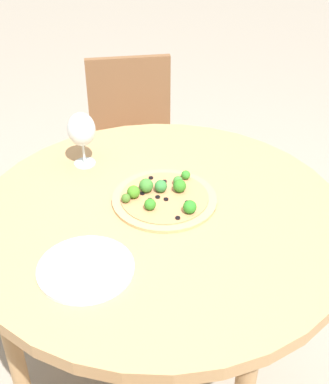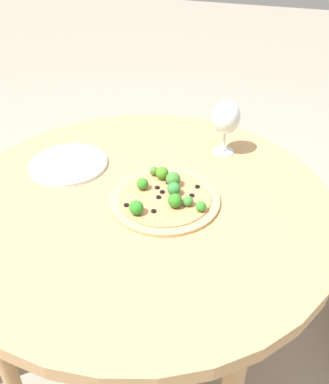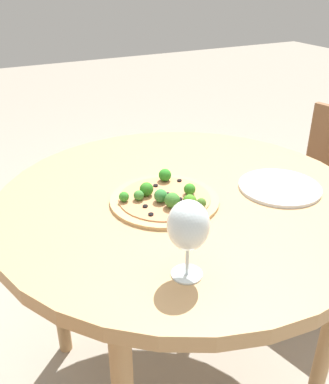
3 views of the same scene
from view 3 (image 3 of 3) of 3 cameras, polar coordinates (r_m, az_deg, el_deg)
ground_plane at (r=1.74m, az=1.81°, el=-23.55°), size 12.00×12.00×0.00m
dining_table at (r=1.27m, az=2.28°, el=-3.38°), size 1.07×1.07×0.78m
chair_2 at (r=2.00m, az=20.69°, el=-0.83°), size 0.48×0.48×0.82m
pizza at (r=1.19m, az=0.07°, el=-0.78°), size 0.31×0.31×0.06m
wine_glass at (r=0.86m, az=3.19°, el=-4.64°), size 0.09×0.09×0.18m
plate_near at (r=1.31m, az=15.10°, el=0.63°), size 0.24×0.24×0.01m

